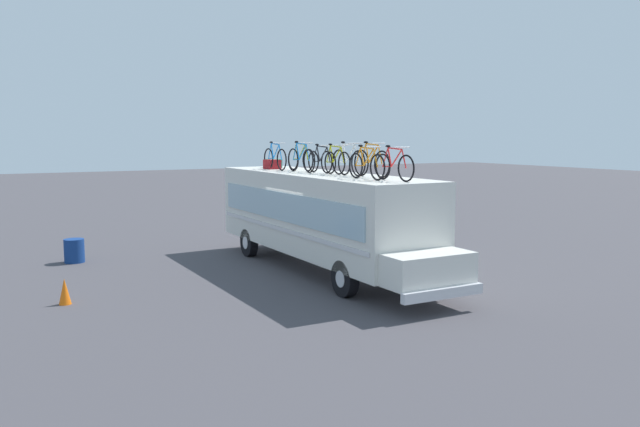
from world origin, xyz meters
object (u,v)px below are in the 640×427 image
(luggage_bag_2, at_px, (272,164))
(rooftop_bicycle_5, at_px, (335,161))
(luggage_bag_1, at_px, (273,163))
(rooftop_bicycle_2, at_px, (300,158))
(rooftop_bicycle_1, at_px, (275,158))
(rooftop_bicycle_7, at_px, (371,162))
(rooftop_bicycle_3, at_px, (301,159))
(rooftop_bicycle_6, at_px, (348,161))
(rooftop_bicycle_9, at_px, (394,166))
(bus, at_px, (321,214))
(trash_bin, at_px, (74,251))
(rooftop_bicycle_8, at_px, (366,165))
(traffic_cone, at_px, (65,291))
(rooftop_bicycle_4, at_px, (322,161))

(luggage_bag_2, relative_size, rooftop_bicycle_5, 0.33)
(luggage_bag_1, relative_size, rooftop_bicycle_5, 0.38)
(luggage_bag_2, bearing_deg, rooftop_bicycle_2, 14.85)
(rooftop_bicycle_1, height_order, rooftop_bicycle_7, rooftop_bicycle_7)
(rooftop_bicycle_1, relative_size, rooftop_bicycle_3, 0.96)
(rooftop_bicycle_6, distance_m, rooftop_bicycle_9, 2.39)
(bus, bearing_deg, trash_bin, -127.33)
(rooftop_bicycle_2, xyz_separation_m, trash_bin, (-3.19, -6.62, -2.97))
(rooftop_bicycle_6, distance_m, trash_bin, 9.54)
(rooftop_bicycle_3, distance_m, rooftop_bicycle_5, 1.57)
(rooftop_bicycle_8, bearing_deg, rooftop_bicycle_1, -178.88)
(rooftop_bicycle_5, distance_m, rooftop_bicycle_7, 1.57)
(luggage_bag_1, xyz_separation_m, traffic_cone, (4.55, -7.67, -2.79))
(rooftop_bicycle_1, bearing_deg, trash_bin, -111.49)
(rooftop_bicycle_7, bearing_deg, rooftop_bicycle_9, -12.30)
(rooftop_bicycle_5, bearing_deg, rooftop_bicycle_7, 9.06)
(rooftop_bicycle_3, xyz_separation_m, rooftop_bicycle_7, (3.08, 0.59, 0.00))
(rooftop_bicycle_3, height_order, rooftop_bicycle_8, rooftop_bicycle_3)
(rooftop_bicycle_5, bearing_deg, rooftop_bicycle_8, -10.07)
(bus, distance_m, trash_bin, 8.21)
(rooftop_bicycle_3, distance_m, rooftop_bicycle_6, 2.27)
(rooftop_bicycle_7, bearing_deg, rooftop_bicycle_3, -169.11)
(rooftop_bicycle_3, xyz_separation_m, rooftop_bicycle_9, (4.62, 0.26, -0.03))
(luggage_bag_2, distance_m, rooftop_bicycle_7, 5.28)
(rooftop_bicycle_7, distance_m, traffic_cone, 8.54)
(rooftop_bicycle_7, bearing_deg, rooftop_bicycle_1, -170.66)
(bus, relative_size, traffic_cone, 16.94)
(rooftop_bicycle_5, bearing_deg, bus, -164.91)
(rooftop_bicycle_8, height_order, trash_bin, rooftop_bicycle_8)
(rooftop_bicycle_6, xyz_separation_m, rooftop_bicycle_8, (1.60, -0.43, -0.03))
(bus, distance_m, rooftop_bicycle_2, 2.37)
(rooftop_bicycle_1, relative_size, trash_bin, 2.28)
(rooftop_bicycle_5, bearing_deg, luggage_bag_2, -174.65)
(luggage_bag_1, bearing_deg, traffic_cone, -59.34)
(rooftop_bicycle_1, distance_m, rooftop_bicycle_8, 5.41)
(luggage_bag_2, relative_size, rooftop_bicycle_9, 0.34)
(bus, distance_m, rooftop_bicycle_5, 1.71)
(rooftop_bicycle_1, distance_m, rooftop_bicycle_6, 3.84)
(luggage_bag_2, distance_m, rooftop_bicycle_3, 2.18)
(luggage_bag_1, bearing_deg, rooftop_bicycle_7, 1.27)
(rooftop_bicycle_7, xyz_separation_m, traffic_cone, (-1.61, -7.81, -3.04))
(rooftop_bicycle_8, relative_size, trash_bin, 2.22)
(rooftop_bicycle_4, relative_size, rooftop_bicycle_9, 1.03)
(rooftop_bicycle_4, xyz_separation_m, rooftop_bicycle_9, (3.85, -0.05, 0.00))
(bus, distance_m, traffic_cone, 7.56)
(luggage_bag_1, height_order, trash_bin, luggage_bag_1)
(luggage_bag_2, height_order, rooftop_bicycle_1, rooftop_bicycle_1)
(bus, xyz_separation_m, rooftop_bicycle_4, (-0.18, 0.12, 1.60))
(rooftop_bicycle_5, xyz_separation_m, rooftop_bicycle_9, (3.10, -0.09, -0.00))
(rooftop_bicycle_2, bearing_deg, luggage_bag_2, -165.15)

